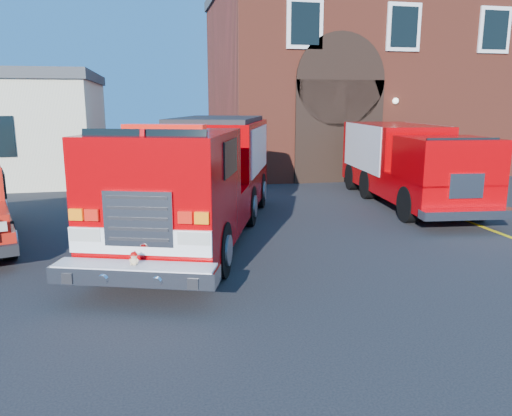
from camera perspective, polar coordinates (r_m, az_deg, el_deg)
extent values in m
plane|color=black|center=(10.42, -1.37, -5.65)|extent=(100.00, 100.00, 0.00)
cube|color=#DBC00B|center=(13.95, 25.06, -2.21)|extent=(0.12, 3.00, 0.01)
cube|color=#DBC00B|center=(16.38, 18.83, 0.26)|extent=(0.12, 3.00, 0.01)
cube|color=#DBC00B|center=(18.97, 14.25, 2.08)|extent=(0.12, 3.00, 0.01)
cube|color=maroon|center=(26.11, 12.90, 13.59)|extent=(15.00, 10.00, 8.00)
cube|color=black|center=(20.15, 9.47, 8.57)|extent=(3.60, 0.12, 4.00)
cylinder|color=black|center=(20.13, 9.68, 14.26)|extent=(3.60, 0.12, 3.60)
cube|color=black|center=(19.79, 5.62, 20.23)|extent=(1.40, 0.10, 1.80)
cube|color=black|center=(21.31, 16.55, 19.22)|extent=(1.40, 0.10, 1.80)
cube|color=black|center=(23.42, 25.64, 17.87)|extent=(1.40, 0.10, 1.80)
cylinder|color=black|center=(9.76, -16.27, -4.20)|extent=(0.65, 1.08, 1.03)
cylinder|color=black|center=(9.16, -4.26, -4.80)|extent=(0.65, 1.08, 1.03)
cube|color=#A80004|center=(12.16, -6.32, 0.74)|extent=(4.96, 8.76, 0.85)
cube|color=#A80004|center=(14.09, -4.41, 6.77)|extent=(3.56, 4.67, 1.50)
cube|color=#A80004|center=(9.38, -10.28, 4.25)|extent=(3.19, 3.60, 1.41)
cube|color=black|center=(8.23, -12.78, 5.71)|extent=(1.98, 0.74, 0.88)
cube|color=red|center=(9.31, -10.46, 9.01)|extent=(1.52, 0.79, 0.13)
cube|color=white|center=(8.16, -13.17, -3.79)|extent=(2.24, 0.81, 0.41)
cube|color=silver|center=(8.05, -13.32, -1.23)|extent=(1.08, 0.42, 0.88)
cube|color=silver|center=(8.05, -13.66, -7.31)|extent=(2.66, 1.34, 0.26)
cube|color=#B7B7BF|center=(14.37, -9.08, 6.76)|extent=(1.13, 3.21, 1.22)
cube|color=#B7B7BF|center=(13.91, 0.40, 6.73)|extent=(1.13, 3.21, 1.22)
sphere|color=#CDB57F|center=(7.99, -13.73, -5.94)|extent=(0.16, 0.16, 0.12)
sphere|color=#CDB57F|center=(7.96, -13.77, -5.33)|extent=(0.13, 0.13, 0.10)
sphere|color=#CDB57F|center=(7.97, -14.01, -5.04)|extent=(0.05, 0.05, 0.04)
sphere|color=#CDB57F|center=(7.94, -13.50, -5.07)|extent=(0.05, 0.05, 0.04)
ellipsoid|color=#BA0403|center=(7.95, -13.77, -5.10)|extent=(0.13, 0.13, 0.06)
cylinder|color=#BA0403|center=(7.95, -13.79, -5.22)|extent=(0.15, 0.15, 0.01)
cylinder|color=black|center=(11.38, -26.47, -3.36)|extent=(0.49, 0.83, 0.79)
cylinder|color=black|center=(13.90, 17.06, 0.39)|extent=(0.41, 1.00, 0.97)
cylinder|color=black|center=(14.77, 24.02, 0.54)|extent=(0.41, 1.00, 0.97)
cube|color=#A80004|center=(16.47, 16.91, 3.10)|extent=(2.92, 7.26, 0.79)
cube|color=#A80004|center=(17.58, 15.44, 7.05)|extent=(2.65, 4.62, 1.32)
cube|color=#A80004|center=(14.13, 21.00, 5.21)|extent=(2.41, 2.33, 1.15)
cube|color=#B7B7BF|center=(17.21, 11.95, 6.83)|extent=(0.42, 3.69, 1.50)
cube|color=#B7B7BF|center=(18.02, 18.74, 6.68)|extent=(0.42, 3.69, 1.50)
cube|color=silver|center=(13.20, 23.10, -0.65)|extent=(2.41, 0.64, 0.22)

